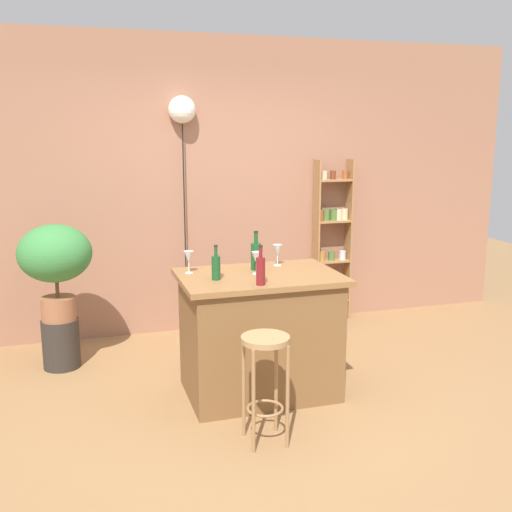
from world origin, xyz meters
TOP-DOWN VIEW (x-y plane):
  - ground at (0.00, 0.00)m, footprint 12.00×12.00m
  - back_wall at (0.00, 1.95)m, footprint 6.40×0.10m
  - kitchen_counter at (0.00, 0.30)m, footprint 1.16×0.79m
  - bar_stool at (-0.18, -0.41)m, footprint 0.30×0.30m
  - spice_shelf at (1.24, 1.80)m, footprint 0.37×0.17m
  - plant_stool at (-1.42, 1.24)m, footprint 0.30×0.30m
  - potted_plant at (-1.42, 1.24)m, footprint 0.58×0.53m
  - bottle_soda_blue at (-0.34, 0.24)m, footprint 0.06×0.06m
  - bottle_wine_red at (0.02, 0.45)m, footprint 0.08×0.08m
  - bottle_vinegar at (-0.08, 0.01)m, footprint 0.06×0.06m
  - wine_glass_left at (0.22, 0.54)m, footprint 0.07×0.07m
  - wine_glass_center at (-0.48, 0.49)m, footprint 0.07×0.07m
  - wine_glass_right at (-0.02, 0.32)m, footprint 0.07×0.07m
  - pendant_globe_light at (-0.26, 1.84)m, footprint 0.25×0.25m

SIDE VIEW (x-z plane):
  - ground at x=0.00m, z-range 0.00..0.00m
  - plant_stool at x=-1.42m, z-range 0.00..0.41m
  - kitchen_counter at x=0.00m, z-range 0.00..0.91m
  - bar_stool at x=-0.18m, z-range 0.16..0.86m
  - spice_shelf at x=1.24m, z-range 0.01..1.66m
  - potted_plant at x=-1.42m, z-range 0.53..1.32m
  - bottle_soda_blue at x=-0.34m, z-range 0.88..1.13m
  - bottle_vinegar at x=-0.08m, z-range 0.88..1.15m
  - bottle_wine_red at x=0.02m, z-range 0.87..1.17m
  - wine_glass_left at x=0.22m, z-range 0.95..1.11m
  - wine_glass_center at x=-0.48m, z-range 0.95..1.11m
  - wine_glass_right at x=-0.02m, z-range 0.95..1.11m
  - back_wall at x=0.00m, z-range 0.00..2.80m
  - pendant_globe_light at x=-0.26m, z-range 0.97..3.22m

